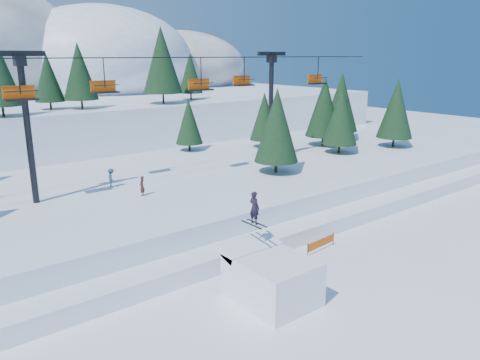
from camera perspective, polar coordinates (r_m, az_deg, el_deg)
ground at (r=26.26m, az=8.89°, el=-13.66°), size 160.00×160.00×0.00m
mid_shelf at (r=39.20m, az=-10.65°, el=-1.93°), size 70.00×22.00×2.50m
berm at (r=31.40m, az=-1.89°, el=-7.39°), size 70.00×6.00×1.10m
jump_kicker at (r=25.01m, az=3.74°, el=-11.66°), size 3.50×4.77×5.59m
chairlift at (r=38.48m, az=-9.13°, el=10.09°), size 46.00×3.21×10.28m
conifer_stand at (r=38.89m, az=-9.22°, el=6.21°), size 60.87×17.02×8.70m
distant_skiers at (r=38.34m, az=-11.50°, el=0.81°), size 34.44×5.88×1.72m
banner_near at (r=31.49m, az=9.84°, el=-7.57°), size 2.85×0.34×0.90m
banner_far at (r=37.48m, az=12.15°, el=-3.95°), size 2.83×0.46×0.90m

